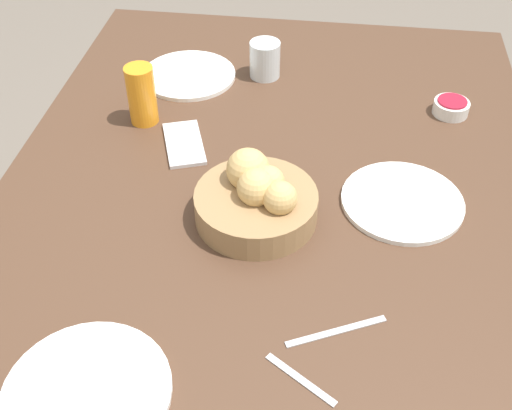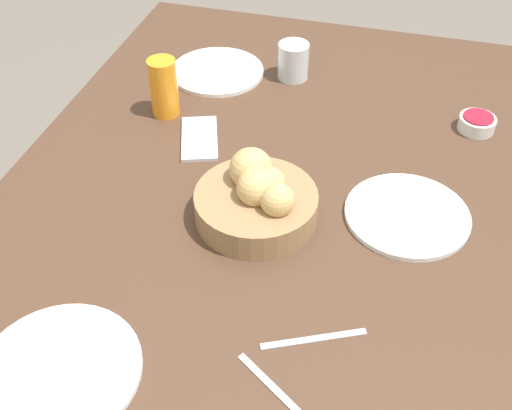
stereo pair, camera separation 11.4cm
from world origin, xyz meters
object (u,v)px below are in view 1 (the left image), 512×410
(plate_near_right, at_px, (87,393))
(spoon_coffee, at_px, (301,379))
(cell_phone, at_px, (184,144))
(fork_silver, at_px, (336,331))
(jam_bowl_berry, at_px, (451,107))
(plate_near_left, at_px, (189,75))
(bread_basket, at_px, (257,198))
(juice_glass, at_px, (142,95))
(water_tumbler, at_px, (265,59))
(plate_far_center, at_px, (402,201))

(plate_near_right, xyz_separation_m, spoon_coffee, (-0.06, 0.29, -0.00))
(cell_phone, bearing_deg, fork_silver, 37.56)
(jam_bowl_berry, distance_m, fork_silver, 0.66)
(cell_phone, bearing_deg, plate_near_left, -169.83)
(bread_basket, bearing_deg, juice_glass, -133.61)
(fork_silver, bearing_deg, cell_phone, -142.44)
(bread_basket, height_order, water_tumbler, bread_basket)
(water_tumbler, bearing_deg, plate_far_center, 36.49)
(jam_bowl_berry, xyz_separation_m, fork_silver, (0.63, -0.22, -0.02))
(jam_bowl_berry, relative_size, fork_silver, 0.51)
(plate_near_right, bearing_deg, cell_phone, 179.20)
(jam_bowl_berry, bearing_deg, water_tumbler, -103.79)
(bread_basket, height_order, spoon_coffee, bread_basket)
(plate_near_left, bearing_deg, plate_far_center, 51.49)
(plate_near_right, relative_size, spoon_coffee, 2.19)
(bread_basket, distance_m, juice_glass, 0.39)
(bread_basket, height_order, jam_bowl_berry, bread_basket)
(plate_near_right, distance_m, cell_phone, 0.59)
(plate_far_center, height_order, jam_bowl_berry, jam_bowl_berry)
(juice_glass, xyz_separation_m, fork_silver, (0.51, 0.44, -0.06))
(plate_near_left, bearing_deg, jam_bowl_berry, 83.05)
(fork_silver, bearing_deg, spoon_coffee, -27.22)
(plate_far_center, relative_size, water_tumbler, 2.64)
(water_tumbler, relative_size, cell_phone, 0.52)
(plate_far_center, height_order, juice_glass, juice_glass)
(plate_near_left, relative_size, jam_bowl_berry, 2.87)
(plate_near_right, relative_size, jam_bowl_berry, 3.08)
(plate_near_left, height_order, water_tumbler, water_tumbler)
(bread_basket, height_order, juice_glass, juice_glass)
(bread_basket, xyz_separation_m, plate_near_left, (-0.46, -0.23, -0.04))
(bread_basket, distance_m, spoon_coffee, 0.35)
(plate_near_right, xyz_separation_m, water_tumbler, (-0.89, 0.14, 0.04))
(juice_glass, relative_size, cell_phone, 0.78)
(water_tumbler, distance_m, spoon_coffee, 0.84)
(fork_silver, relative_size, cell_phone, 0.92)
(plate_far_center, bearing_deg, fork_silver, -19.30)
(plate_near_left, bearing_deg, spoon_coffee, 22.88)
(bread_basket, xyz_separation_m, fork_silver, (0.24, 0.15, -0.04))
(juice_glass, distance_m, jam_bowl_berry, 0.67)
(plate_near_right, xyz_separation_m, fork_silver, (-0.15, 0.34, -0.00))
(bread_basket, distance_m, cell_phone, 0.26)
(plate_far_center, bearing_deg, bread_basket, -75.10)
(spoon_coffee, bearing_deg, fork_silver, 152.78)
(plate_near_left, bearing_deg, fork_silver, 28.54)
(plate_near_left, distance_m, plate_far_center, 0.63)
(fork_silver, bearing_deg, plate_near_right, -65.60)
(juice_glass, height_order, cell_phone, juice_glass)
(plate_near_right, bearing_deg, jam_bowl_berry, 144.17)
(plate_far_center, distance_m, water_tumbler, 0.52)
(juice_glass, distance_m, water_tumbler, 0.32)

